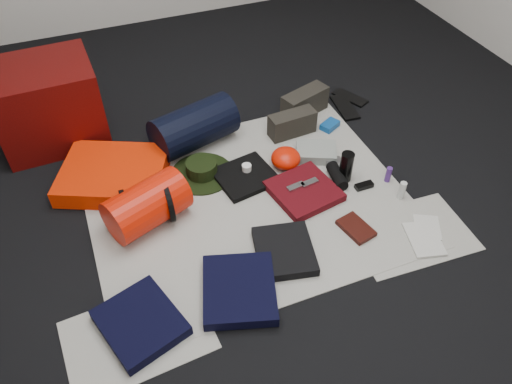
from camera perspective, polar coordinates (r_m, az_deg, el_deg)
name	(u,v)px	position (r m, az deg, el deg)	size (l,w,h in m)	color
floor	(249,203)	(2.60, -0.84, -1.26)	(4.50, 4.50, 0.02)	black
newspaper_mat	(249,201)	(2.59, -0.84, -1.06)	(1.60, 1.30, 0.01)	beige
newspaper_sheet_front_left	(138,335)	(2.17, -13.37, -15.64)	(0.58, 0.40, 0.00)	beige
newspaper_sheet_front_right	(410,234)	(2.55, 17.18, -4.60)	(0.58, 0.40, 0.00)	beige
red_cabinet	(48,104)	(3.10, -22.70, 9.27)	(0.56, 0.47, 0.47)	#500705
sleeping_pad	(114,174)	(2.77, -15.95, 1.94)	(0.54, 0.44, 0.10)	#F62902
stuff_sack	(147,205)	(2.46, -12.34, -1.47)	(0.23, 0.23, 0.39)	red
sack_strap_left	(127,212)	(2.46, -14.56, -2.18)	(0.22, 0.22, 0.03)	black
sack_strap_right	(167,201)	(2.47, -10.09, -0.97)	(0.22, 0.22, 0.03)	black
navy_duffel	(194,127)	(2.88, -7.09, 7.44)	(0.25, 0.25, 0.48)	black
boonie_brim	(202,173)	(2.75, -6.17, 2.13)	(0.34, 0.34, 0.01)	black
boonie_crown	(202,168)	(2.72, -6.24, 2.79)	(0.17, 0.17, 0.07)	black
hiking_boot_left	(292,124)	(2.98, 4.15, 7.80)	(0.28, 0.11, 0.14)	#2B2821
hiking_boot_right	(305,103)	(3.16, 5.59, 10.13)	(0.31, 0.12, 0.15)	#2B2821
flip_flop_left	(345,107)	(3.28, 10.10, 9.52)	(0.10, 0.27, 0.02)	black
flip_flop_right	(350,98)	(3.38, 10.68, 10.56)	(0.09, 0.23, 0.01)	black
trousers_navy_a	(140,322)	(2.17, -13.06, -14.32)	(0.29, 0.33, 0.05)	black
trousers_navy_b	(239,290)	(2.20, -1.93, -11.09)	(0.31, 0.35, 0.06)	black
trousers_charcoal	(284,251)	(2.34, 3.26, -6.74)	(0.26, 0.30, 0.05)	black
black_tshirt	(245,176)	(2.70, -1.23, 1.80)	(0.30, 0.28, 0.03)	black
red_shirt	(304,191)	(2.62, 5.50, 0.12)	(0.32, 0.32, 0.04)	#4C080E
orange_stuff_sack	(286,158)	(2.76, 3.42, 3.87)	(0.17, 0.17, 0.11)	red
first_aid_pouch	(316,152)	(2.86, 6.88, 4.56)	(0.22, 0.17, 0.06)	gray
water_bottle	(346,167)	(2.69, 10.28, 2.85)	(0.07, 0.07, 0.17)	black
speaker	(337,176)	(2.71, 9.24, 1.83)	(0.07, 0.07, 0.17)	black
compact_camera	(333,162)	(2.82, 8.83, 3.39)	(0.09, 0.05, 0.04)	#9D9EA2
cyan_case	(330,125)	(3.08, 8.43, 7.56)	(0.12, 0.07, 0.04)	#0E468C
toiletry_purple	(388,174)	(2.76, 14.89, 1.95)	(0.03, 0.03, 0.09)	#452370
toiletry_clear	(402,190)	(2.68, 16.34, 0.18)	(0.03, 0.03, 0.10)	#BABFB9
paperback_book	(356,228)	(2.49, 11.36, -4.07)	(0.11, 0.18, 0.02)	black
map_booklet	(424,239)	(2.54, 18.65, -5.11)	(0.15, 0.22, 0.01)	#BBB9B2
map_printout	(427,227)	(2.60, 18.98, -3.81)	(0.12, 0.16, 0.01)	#BBB9B2
sunglasses	(364,186)	(2.71, 12.24, 0.71)	(0.10, 0.04, 0.03)	black
key_cluster	(130,348)	(2.14, -14.16, -16.87)	(0.07, 0.07, 0.01)	#9D9EA2
tape_roll	(247,168)	(2.70, -1.07, 2.81)	(0.05, 0.05, 0.04)	silver
energy_bar_a	(296,187)	(2.60, 4.55, 0.62)	(0.10, 0.04, 0.01)	#9D9EA2
energy_bar_b	(309,183)	(2.63, 6.13, 1.07)	(0.10, 0.04, 0.01)	#9D9EA2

